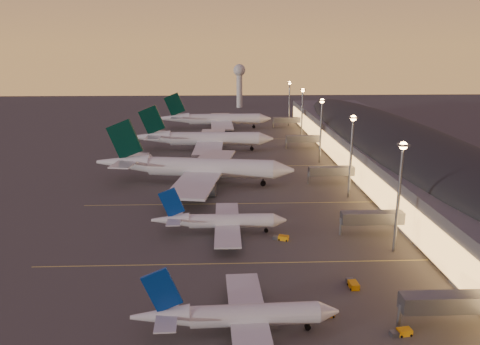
{
  "coord_description": "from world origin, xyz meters",
  "views": [
    {
      "loc": [
        -3.64,
        -98.55,
        46.26
      ],
      "look_at": [
        2.0,
        45.0,
        7.0
      ],
      "focal_mm": 35.0,
      "sensor_mm": 36.0,
      "label": 1
    }
  ],
  "objects_px": {
    "airliner_wide_far": "(215,119)",
    "airliner_narrow_north": "(220,221)",
    "airliner_wide_mid": "(202,139)",
    "baggage_tug_c": "(282,238)",
    "baggage_tug_a": "(326,314)",
    "baggage_tug_d": "(353,284)",
    "airliner_narrow_south": "(237,316)",
    "airliner_wide_near": "(194,167)",
    "baggage_tug_b": "(402,332)",
    "radar_tower": "(239,78)"
  },
  "relations": [
    {
      "from": "radar_tower",
      "to": "baggage_tug_a",
      "type": "bearing_deg",
      "value": -89.13
    },
    {
      "from": "baggage_tug_b",
      "to": "baggage_tug_d",
      "type": "bearing_deg",
      "value": 94.63
    },
    {
      "from": "airliner_wide_far",
      "to": "radar_tower",
      "type": "height_order",
      "value": "radar_tower"
    },
    {
      "from": "airliner_wide_far",
      "to": "baggage_tug_d",
      "type": "distance_m",
      "value": 185.12
    },
    {
      "from": "baggage_tug_a",
      "to": "baggage_tug_b",
      "type": "height_order",
      "value": "baggage_tug_b"
    },
    {
      "from": "airliner_narrow_south",
      "to": "baggage_tug_b",
      "type": "height_order",
      "value": "airliner_narrow_south"
    },
    {
      "from": "baggage_tug_c",
      "to": "airliner_wide_far",
      "type": "bearing_deg",
      "value": 116.37
    },
    {
      "from": "airliner_wide_near",
      "to": "baggage_tug_d",
      "type": "relative_size",
      "value": 16.53
    },
    {
      "from": "airliner_narrow_south",
      "to": "radar_tower",
      "type": "bearing_deg",
      "value": 85.74
    },
    {
      "from": "radar_tower",
      "to": "airliner_wide_mid",
      "type": "bearing_deg",
      "value": -98.47
    },
    {
      "from": "airliner_narrow_south",
      "to": "baggage_tug_d",
      "type": "distance_m",
      "value": 27.71
    },
    {
      "from": "baggage_tug_d",
      "to": "baggage_tug_c",
      "type": "bearing_deg",
      "value": -158.15
    },
    {
      "from": "airliner_wide_mid",
      "to": "radar_tower",
      "type": "bearing_deg",
      "value": 83.67
    },
    {
      "from": "airliner_narrow_south",
      "to": "airliner_wide_near",
      "type": "height_order",
      "value": "airliner_wide_near"
    },
    {
      "from": "airliner_wide_near",
      "to": "baggage_tug_a",
      "type": "distance_m",
      "value": 87.96
    },
    {
      "from": "airliner_narrow_north",
      "to": "airliner_wide_near",
      "type": "distance_m",
      "value": 45.49
    },
    {
      "from": "airliner_wide_mid",
      "to": "airliner_wide_far",
      "type": "bearing_deg",
      "value": 87.3
    },
    {
      "from": "airliner_wide_mid",
      "to": "baggage_tug_c",
      "type": "height_order",
      "value": "airliner_wide_mid"
    },
    {
      "from": "airliner_narrow_north",
      "to": "baggage_tug_d",
      "type": "relative_size",
      "value": 8.19
    },
    {
      "from": "airliner_wide_far",
      "to": "baggage_tug_b",
      "type": "height_order",
      "value": "airliner_wide_far"
    },
    {
      "from": "airliner_wide_near",
      "to": "baggage_tug_c",
      "type": "bearing_deg",
      "value": -54.65
    },
    {
      "from": "airliner_wide_near",
      "to": "baggage_tug_d",
      "type": "height_order",
      "value": "airliner_wide_near"
    },
    {
      "from": "airliner_wide_near",
      "to": "baggage_tug_d",
      "type": "xyz_separation_m",
      "value": [
        35.35,
        -73.04,
        -5.14
      ]
    },
    {
      "from": "radar_tower",
      "to": "airliner_wide_far",
      "type": "bearing_deg",
      "value": -100.67
    },
    {
      "from": "airliner_wide_far",
      "to": "radar_tower",
      "type": "bearing_deg",
      "value": 77.94
    },
    {
      "from": "airliner_narrow_north",
      "to": "baggage_tug_b",
      "type": "bearing_deg",
      "value": -55.75
    },
    {
      "from": "airliner_narrow_south",
      "to": "airliner_wide_far",
      "type": "xyz_separation_m",
      "value": [
        -6.08,
        197.18,
        2.14
      ]
    },
    {
      "from": "airliner_wide_mid",
      "to": "baggage_tug_b",
      "type": "bearing_deg",
      "value": -72.78
    },
    {
      "from": "airliner_wide_near",
      "to": "baggage_tug_d",
      "type": "bearing_deg",
      "value": -54.83
    },
    {
      "from": "airliner_narrow_south",
      "to": "airliner_wide_mid",
      "type": "height_order",
      "value": "airliner_wide_mid"
    },
    {
      "from": "airliner_wide_far",
      "to": "baggage_tug_c",
      "type": "bearing_deg",
      "value": -84.81
    },
    {
      "from": "airliner_wide_far",
      "to": "baggage_tug_a",
      "type": "relative_size",
      "value": 19.08
    },
    {
      "from": "airliner_narrow_north",
      "to": "baggage_tug_a",
      "type": "distance_m",
      "value": 43.18
    },
    {
      "from": "airliner_wide_mid",
      "to": "airliner_wide_far",
      "type": "relative_size",
      "value": 1.0
    },
    {
      "from": "radar_tower",
      "to": "baggage_tug_c",
      "type": "xyz_separation_m",
      "value": [
        0.75,
        -252.54,
        -21.36
      ]
    },
    {
      "from": "airliner_narrow_south",
      "to": "baggage_tug_a",
      "type": "distance_m",
      "value": 16.63
    },
    {
      "from": "airliner_wide_mid",
      "to": "baggage_tug_d",
      "type": "height_order",
      "value": "airliner_wide_mid"
    },
    {
      "from": "airliner_narrow_north",
      "to": "baggage_tug_d",
      "type": "height_order",
      "value": "airliner_narrow_north"
    },
    {
      "from": "airliner_wide_far",
      "to": "baggage_tug_c",
      "type": "xyz_separation_m",
      "value": [
        18.34,
        -159.14,
        -4.81
      ]
    },
    {
      "from": "baggage_tug_a",
      "to": "baggage_tug_d",
      "type": "height_order",
      "value": "baggage_tug_d"
    },
    {
      "from": "baggage_tug_b",
      "to": "baggage_tug_d",
      "type": "relative_size",
      "value": 0.9
    },
    {
      "from": "radar_tower",
      "to": "baggage_tug_a",
      "type": "relative_size",
      "value": 9.61
    },
    {
      "from": "airliner_wide_far",
      "to": "baggage_tug_b",
      "type": "distance_m",
      "value": 201.69
    },
    {
      "from": "baggage_tug_b",
      "to": "airliner_narrow_south",
      "type": "bearing_deg",
      "value": 168.08
    },
    {
      "from": "airliner_narrow_north",
      "to": "baggage_tug_a",
      "type": "xyz_separation_m",
      "value": [
        18.8,
        -38.78,
        -2.73
      ]
    },
    {
      "from": "airliner_narrow_north",
      "to": "airliner_wide_far",
      "type": "relative_size",
      "value": 0.53
    },
    {
      "from": "airliner_wide_near",
      "to": "baggage_tug_b",
      "type": "xyz_separation_m",
      "value": [
        39.08,
        -89.22,
        -5.21
      ]
    },
    {
      "from": "airliner_wide_mid",
      "to": "baggage_tug_a",
      "type": "relative_size",
      "value": 19.05
    },
    {
      "from": "baggage_tug_c",
      "to": "baggage_tug_d",
      "type": "distance_m",
      "value": 26.08
    },
    {
      "from": "airliner_wide_far",
      "to": "airliner_narrow_north",
      "type": "bearing_deg",
      "value": -90.22
    }
  ]
}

